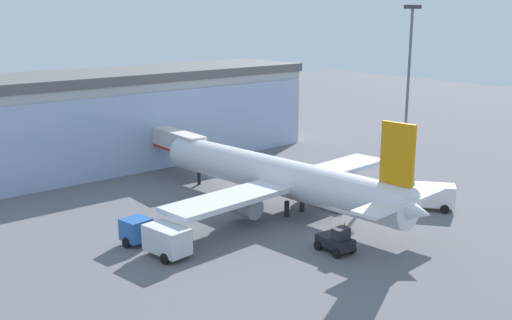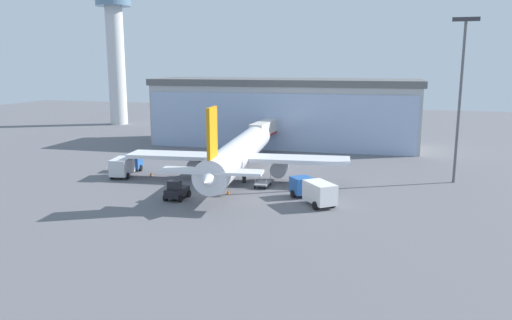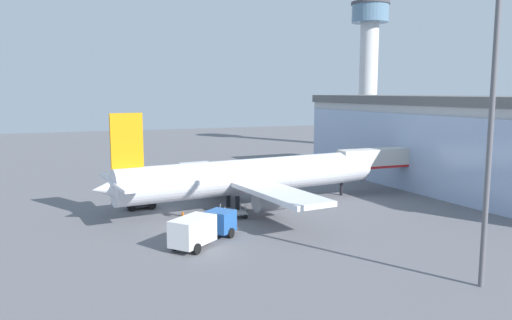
{
  "view_description": "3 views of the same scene",
  "coord_description": "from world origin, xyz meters",
  "px_view_note": "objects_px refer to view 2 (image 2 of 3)",
  "views": [
    {
      "loc": [
        -37.54,
        -36.04,
        19.76
      ],
      "look_at": [
        -0.62,
        11.5,
        5.06
      ],
      "focal_mm": 42.0,
      "sensor_mm": 36.0,
      "label": 1
    },
    {
      "loc": [
        21.79,
        -52.97,
        15.55
      ],
      "look_at": [
        3.4,
        8.61,
        2.85
      ],
      "focal_mm": 35.0,
      "sensor_mm": 36.0,
      "label": 2
    },
    {
      "loc": [
        52.56,
        -10.53,
        12.95
      ],
      "look_at": [
        -1.11,
        10.85,
        5.03
      ],
      "focal_mm": 35.0,
      "sensor_mm": 36.0,
      "label": 3
    }
  ],
  "objects_px": {
    "jet_bridge": "(267,128)",
    "control_tower": "(115,39)",
    "baggage_cart": "(263,183)",
    "pushback_tug": "(177,191)",
    "safety_cone_nose": "(228,192)",
    "apron_light_mast": "(461,88)",
    "fuel_truck": "(314,190)",
    "safety_cone_wingtip": "(151,174)",
    "catering_truck": "(126,165)",
    "airplane": "(238,154)"
  },
  "relations": [
    {
      "from": "airplane",
      "to": "safety_cone_nose",
      "type": "xyz_separation_m",
      "value": [
        1.32,
        -7.93,
        -3.19
      ]
    },
    {
      "from": "apron_light_mast",
      "to": "catering_truck",
      "type": "xyz_separation_m",
      "value": [
        -43.39,
        -8.55,
        -10.79
      ]
    },
    {
      "from": "control_tower",
      "to": "fuel_truck",
      "type": "xyz_separation_m",
      "value": [
        59.91,
        -57.1,
        -19.46
      ]
    },
    {
      "from": "catering_truck",
      "to": "fuel_truck",
      "type": "relative_size",
      "value": 1.08
    },
    {
      "from": "pushback_tug",
      "to": "safety_cone_wingtip",
      "type": "relative_size",
      "value": 5.86
    },
    {
      "from": "apron_light_mast",
      "to": "pushback_tug",
      "type": "distance_m",
      "value": 37.68
    },
    {
      "from": "fuel_truck",
      "to": "baggage_cart",
      "type": "relative_size",
      "value": 2.48
    },
    {
      "from": "baggage_cart",
      "to": "pushback_tug",
      "type": "bearing_deg",
      "value": -45.29
    },
    {
      "from": "fuel_truck",
      "to": "safety_cone_nose",
      "type": "bearing_deg",
      "value": 46.21
    },
    {
      "from": "safety_cone_nose",
      "to": "safety_cone_wingtip",
      "type": "relative_size",
      "value": 1.0
    },
    {
      "from": "fuel_truck",
      "to": "safety_cone_nose",
      "type": "distance_m",
      "value": 10.54
    },
    {
      "from": "apron_light_mast",
      "to": "baggage_cart",
      "type": "bearing_deg",
      "value": -157.77
    },
    {
      "from": "airplane",
      "to": "safety_cone_wingtip",
      "type": "distance_m",
      "value": 12.71
    },
    {
      "from": "fuel_truck",
      "to": "safety_cone_wingtip",
      "type": "relative_size",
      "value": 12.79
    },
    {
      "from": "jet_bridge",
      "to": "catering_truck",
      "type": "bearing_deg",
      "value": 147.42
    },
    {
      "from": "fuel_truck",
      "to": "safety_cone_wingtip",
      "type": "distance_m",
      "value": 24.89
    },
    {
      "from": "catering_truck",
      "to": "fuel_truck",
      "type": "bearing_deg",
      "value": -112.95
    },
    {
      "from": "control_tower",
      "to": "jet_bridge",
      "type": "bearing_deg",
      "value": -31.63
    },
    {
      "from": "safety_cone_nose",
      "to": "baggage_cart",
      "type": "bearing_deg",
      "value": 56.16
    },
    {
      "from": "airplane",
      "to": "jet_bridge",
      "type": "bearing_deg",
      "value": -2.5
    },
    {
      "from": "control_tower",
      "to": "airplane",
      "type": "height_order",
      "value": "control_tower"
    },
    {
      "from": "control_tower",
      "to": "pushback_tug",
      "type": "distance_m",
      "value": 77.38
    },
    {
      "from": "jet_bridge",
      "to": "catering_truck",
      "type": "xyz_separation_m",
      "value": [
        -14.22,
        -22.07,
        -2.84
      ]
    },
    {
      "from": "pushback_tug",
      "to": "fuel_truck",
      "type": "bearing_deg",
      "value": -78.47
    },
    {
      "from": "safety_cone_nose",
      "to": "airplane",
      "type": "bearing_deg",
      "value": 99.45
    },
    {
      "from": "airplane",
      "to": "pushback_tug",
      "type": "xyz_separation_m",
      "value": [
        -3.58,
        -11.65,
        -2.49
      ]
    },
    {
      "from": "jet_bridge",
      "to": "control_tower",
      "type": "height_order",
      "value": "control_tower"
    },
    {
      "from": "airplane",
      "to": "catering_truck",
      "type": "height_order",
      "value": "airplane"
    },
    {
      "from": "control_tower",
      "to": "airplane",
      "type": "bearing_deg",
      "value": -45.14
    },
    {
      "from": "apron_light_mast",
      "to": "airplane",
      "type": "height_order",
      "value": "apron_light_mast"
    },
    {
      "from": "apron_light_mast",
      "to": "catering_truck",
      "type": "relative_size",
      "value": 2.77
    },
    {
      "from": "control_tower",
      "to": "baggage_cart",
      "type": "xyz_separation_m",
      "value": [
        52.51,
        -51.77,
        -20.42
      ]
    },
    {
      "from": "pushback_tug",
      "to": "safety_cone_wingtip",
      "type": "bearing_deg",
      "value": 42.08
    },
    {
      "from": "catering_truck",
      "to": "jet_bridge",
      "type": "bearing_deg",
      "value": -42.84
    },
    {
      "from": "safety_cone_nose",
      "to": "safety_cone_wingtip",
      "type": "xyz_separation_m",
      "value": [
        -13.47,
        6.01,
        0.0
      ]
    },
    {
      "from": "apron_light_mast",
      "to": "catering_truck",
      "type": "bearing_deg",
      "value": -168.85
    },
    {
      "from": "airplane",
      "to": "apron_light_mast",
      "type": "bearing_deg",
      "value": -84.39
    },
    {
      "from": "jet_bridge",
      "to": "airplane",
      "type": "xyz_separation_m",
      "value": [
        1.51,
        -19.66,
        -0.84
      ]
    },
    {
      "from": "apron_light_mast",
      "to": "pushback_tug",
      "type": "xyz_separation_m",
      "value": [
        -31.25,
        -17.78,
        -11.28
      ]
    },
    {
      "from": "control_tower",
      "to": "pushback_tug",
      "type": "bearing_deg",
      "value": -53.42
    },
    {
      "from": "jet_bridge",
      "to": "control_tower",
      "type": "bearing_deg",
      "value": 58.59
    },
    {
      "from": "jet_bridge",
      "to": "apron_light_mast",
      "type": "bearing_deg",
      "value": -114.66
    },
    {
      "from": "pushback_tug",
      "to": "safety_cone_wingtip",
      "type": "height_order",
      "value": "pushback_tug"
    },
    {
      "from": "apron_light_mast",
      "to": "airplane",
      "type": "relative_size",
      "value": 0.6
    },
    {
      "from": "safety_cone_nose",
      "to": "apron_light_mast",
      "type": "bearing_deg",
      "value": 28.1
    },
    {
      "from": "fuel_truck",
      "to": "safety_cone_wingtip",
      "type": "bearing_deg",
      "value": 34.67
    },
    {
      "from": "jet_bridge",
      "to": "control_tower",
      "type": "relative_size",
      "value": 0.39
    },
    {
      "from": "baggage_cart",
      "to": "safety_cone_wingtip",
      "type": "bearing_deg",
      "value": -96.48
    },
    {
      "from": "jet_bridge",
      "to": "fuel_truck",
      "type": "bearing_deg",
      "value": -154.71
    },
    {
      "from": "pushback_tug",
      "to": "safety_cone_nose",
      "type": "distance_m",
      "value": 6.2
    }
  ]
}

